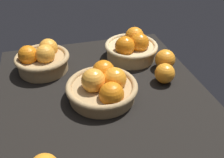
{
  "coord_description": "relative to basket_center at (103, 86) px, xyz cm",
  "views": [
    {
      "loc": [
        -66.58,
        15.48,
        58.08
      ],
      "look_at": [
        3.89,
        -3.77,
        7.0
      ],
      "focal_mm": 41.22,
      "sensor_mm": 36.0,
      "label": 1
    }
  ],
  "objects": [
    {
      "name": "market_tray",
      "position": [
        -0.19,
        -0.29,
        -5.83
      ],
      "size": [
        84.0,
        72.0,
        3.0
      ],
      "primitive_type": "cube",
      "color": "black",
      "rests_on": "ground"
    },
    {
      "name": "basket_far_right",
      "position": [
        22.66,
        18.63,
        0.46
      ],
      "size": [
        20.8,
        20.8,
        11.5
      ],
      "color": "tan",
      "rests_on": "market_tray"
    },
    {
      "name": "loose_orange_front_gap",
      "position": [
        2.59,
        -23.5,
        -0.66
      ],
      "size": [
        7.34,
        7.34,
        7.34
      ],
      "primitive_type": "sphere",
      "color": "orange",
      "rests_on": "market_tray"
    },
    {
      "name": "basket_near_right",
      "position": [
        22.53,
        -17.67,
        0.48
      ],
      "size": [
        21.97,
        21.97,
        11.61
      ],
      "color": "tan",
      "rests_on": "market_tray"
    },
    {
      "name": "loose_orange_side_gap",
      "position": [
        11.2,
        -27.58,
        -0.39
      ],
      "size": [
        7.88,
        7.88,
        7.88
      ],
      "primitive_type": "sphere",
      "color": "orange",
      "rests_on": "market_tray"
    },
    {
      "name": "basket_center",
      "position": [
        0.0,
        0.0,
        0.0
      ],
      "size": [
        24.0,
        24.0,
        11.32
      ],
      "color": "tan",
      "rests_on": "market_tray"
    }
  ]
}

